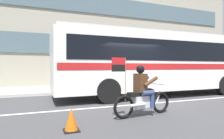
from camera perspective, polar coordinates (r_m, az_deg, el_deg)
ground_plane at (r=8.43m, az=6.68°, el=-9.55°), size 60.00×60.00×0.00m
sidewalk_curb at (r=13.10m, az=-3.87°, el=-5.52°), size 28.00×3.80×0.15m
lane_center_stripe at (r=7.91m, az=8.75°, el=-10.20°), size 26.60×0.14×0.01m
office_building_facade at (r=15.52m, az=-6.46°, el=12.07°), size 28.00×0.89×9.09m
transit_bus at (r=10.56m, az=14.90°, el=2.77°), size 11.40×2.63×3.22m
motorcycle_with_rider at (r=5.99m, az=9.20°, el=-7.32°), size 2.18×0.71×1.78m
fire_hydrant at (r=13.16m, az=12.27°, el=-3.57°), size 0.22×0.30×0.75m
traffic_cone at (r=4.72m, az=-12.07°, el=-14.59°), size 0.36×0.36×0.55m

